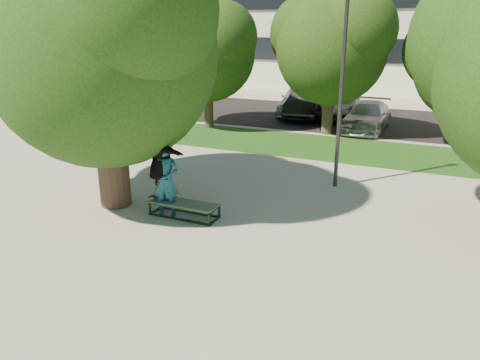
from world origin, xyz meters
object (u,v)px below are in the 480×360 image
at_px(lamppost, 342,83).
at_px(car_silver_b, 367,116).
at_px(grind_box, 184,209).
at_px(bystander, 166,180).
at_px(tree_left, 101,38).
at_px(car_silver_a, 301,100).
at_px(car_grey, 337,105).
at_px(car_dark, 307,102).

distance_m(lamppost, car_silver_b, 8.96).
height_order(grind_box, bystander, bystander).
relative_size(tree_left, grind_box, 3.95).
height_order(car_silver_a, car_grey, car_silver_a).
bearing_deg(car_grey, grind_box, -100.03).
xyz_separation_m(car_grey, car_silver_b, (1.97, -2.53, -0.02)).
xyz_separation_m(tree_left, car_silver_a, (0.79, 15.02, -3.61)).
bearing_deg(car_silver_a, car_grey, -5.07).
xyz_separation_m(lamppost, bystander, (-3.50, -4.06, -2.19)).
relative_size(car_silver_a, car_dark, 1.00).
height_order(lamppost, car_grey, lamppost).
relative_size(car_grey, car_silver_b, 1.08).
distance_m(car_dark, car_grey, 1.60).
bearing_deg(bystander, car_silver_b, 65.26).
bearing_deg(car_grey, car_dark, -168.24).
height_order(grind_box, car_silver_b, car_silver_b).
bearing_deg(car_silver_b, car_grey, 128.65).
bearing_deg(lamppost, tree_left, -143.58).
distance_m(bystander, car_silver_b, 13.00).
bearing_deg(grind_box, lamppost, 52.60).
xyz_separation_m(car_dark, car_grey, (1.50, 0.54, -0.11)).
bearing_deg(car_dark, tree_left, -100.28).
bearing_deg(tree_left, grind_box, -1.87).
relative_size(lamppost, bystander, 3.17).
height_order(lamppost, grind_box, lamppost).
distance_m(car_silver_a, car_silver_b, 4.73).
distance_m(lamppost, bystander, 5.79).
xyz_separation_m(tree_left, grind_box, (2.25, -0.07, -4.23)).
relative_size(tree_left, lamppost, 1.16).
distance_m(bystander, car_grey, 15.22).
bearing_deg(car_dark, grind_box, -91.42).
bearing_deg(tree_left, car_silver_b, 69.01).
xyz_separation_m(lamppost, car_grey, (-2.47, 11.12, -2.48)).
bearing_deg(bystander, grind_box, -1.27).
distance_m(tree_left, lamppost, 6.70).
height_order(car_dark, car_grey, car_dark).
bearing_deg(bystander, tree_left, 163.66).
distance_m(bystander, car_dark, 14.65).
xyz_separation_m(car_silver_a, car_silver_b, (4.00, -2.53, -0.17)).
bearing_deg(car_silver_a, car_dark, -50.65).
distance_m(car_dark, car_silver_b, 4.01).
bearing_deg(car_dark, lamppost, -74.49).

